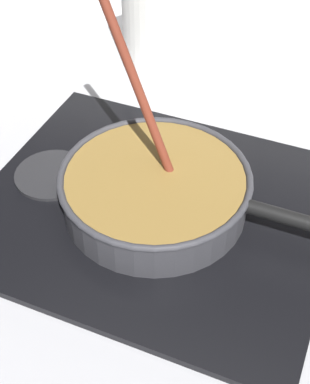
# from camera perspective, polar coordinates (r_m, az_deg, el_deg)

# --- Properties ---
(ground) EXTENTS (2.40, 1.60, 0.04)m
(ground) POSITION_cam_1_polar(r_m,az_deg,el_deg) (0.92, -5.15, -3.95)
(ground) COLOR #B7B7BC
(hob_plate) EXTENTS (0.56, 0.48, 0.01)m
(hob_plate) POSITION_cam_1_polar(r_m,az_deg,el_deg) (0.91, -0.00, -1.74)
(hob_plate) COLOR black
(hob_plate) RESTS_ON ground
(burner_ring) EXTENTS (0.19, 0.19, 0.01)m
(burner_ring) POSITION_cam_1_polar(r_m,az_deg,el_deg) (0.90, -0.00, -1.30)
(burner_ring) COLOR #592D0C
(burner_ring) RESTS_ON hob_plate
(spare_burner) EXTENTS (0.13, 0.13, 0.01)m
(spare_burner) POSITION_cam_1_polar(r_m,az_deg,el_deg) (0.97, -10.40, 1.75)
(spare_burner) COLOR #262628
(spare_burner) RESTS_ON hob_plate
(cooking_pan) EXTENTS (0.44, 0.30, 0.32)m
(cooking_pan) POSITION_cam_1_polar(r_m,az_deg,el_deg) (0.88, 0.08, 0.25)
(cooking_pan) COLOR #38383D
(cooking_pan) RESTS_ON hob_plate
(paper_towel_roll) EXTENTS (0.12, 0.12, 0.22)m
(paper_towel_roll) POSITION_cam_1_polar(r_m,az_deg,el_deg) (1.22, -0.31, 17.23)
(paper_towel_roll) COLOR white
(paper_towel_roll) RESTS_ON ground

